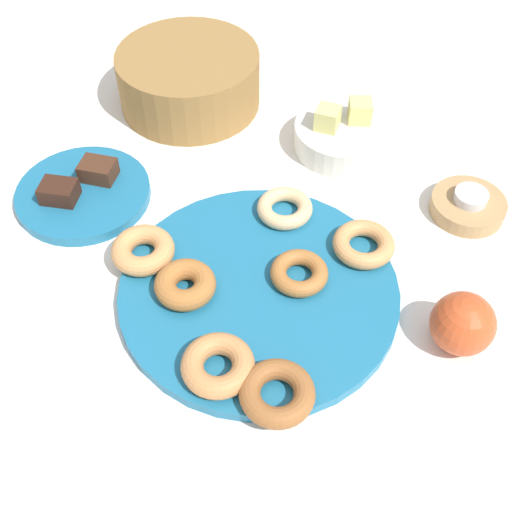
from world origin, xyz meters
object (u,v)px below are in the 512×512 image
at_px(donut_3, 143,250).
at_px(donut_5, 285,208).
at_px(donut_1, 299,273).
at_px(tealight, 471,197).
at_px(donut_4, 277,393).
at_px(donut_plate, 259,291).
at_px(donut_6, 364,244).
at_px(donut_2, 218,365).
at_px(brownie_near, 59,192).
at_px(cake_plate, 83,194).
at_px(candle_holder, 468,206).
at_px(apple, 463,324).
at_px(basket, 189,79).
at_px(fruit_bowl, 342,137).
at_px(brownie_far, 98,170).
at_px(melon_chunk_right, 360,111).
at_px(donut_0, 185,285).
at_px(melon_chunk_left, 328,118).

relative_size(donut_3, donut_5, 1.07).
height_order(donut_1, tealight, same).
bearing_deg(donut_4, donut_3, 122.28).
bearing_deg(donut_plate, donut_6, 17.39).
xyz_separation_m(donut_2, brownie_near, (-0.21, 0.33, 0.00)).
relative_size(cake_plate, candle_holder, 1.84).
height_order(donut_6, apple, apple).
distance_m(basket, apple, 0.63).
bearing_deg(donut_5, fruit_bowl, 52.60).
distance_m(donut_2, donut_3, 0.21).
relative_size(tealight, fruit_bowl, 0.32).
height_order(donut_4, brownie_far, brownie_far).
xyz_separation_m(candle_holder, basket, (-0.40, 0.33, 0.04)).
relative_size(brownie_far, apple, 0.65).
xyz_separation_m(donut_3, melon_chunk_right, (0.36, 0.23, 0.03)).
relative_size(donut_2, cake_plate, 0.44).
relative_size(donut_0, cake_plate, 0.40).
distance_m(brownie_near, brownie_far, 0.07).
bearing_deg(melon_chunk_right, apple, -84.66).
xyz_separation_m(donut_3, tealight, (0.49, 0.04, 0.00)).
height_order(tealight, melon_chunk_left, melon_chunk_left).
bearing_deg(brownie_near, donut_plate, -36.78).
height_order(brownie_far, candle_holder, brownie_far).
bearing_deg(melon_chunk_left, apple, -76.71).
distance_m(donut_2, melon_chunk_left, 0.47).
distance_m(candle_holder, fruit_bowl, 0.23).
xyz_separation_m(tealight, fruit_bowl, (-0.16, 0.17, -0.01)).
bearing_deg(basket, melon_chunk_left, -35.87).
bearing_deg(donut_0, donut_6, 9.73).
distance_m(donut_2, melon_chunk_right, 0.50).
height_order(donut_1, melon_chunk_left, melon_chunk_left).
distance_m(donut_1, brownie_far, 0.36).
relative_size(donut_1, donut_4, 0.88).
relative_size(candle_holder, apple, 1.37).
relative_size(donut_3, tealight, 1.76).
bearing_deg(donut_3, donut_plate, -25.77).
bearing_deg(donut_0, brownie_near, 131.56).
height_order(donut_5, apple, apple).
relative_size(tealight, melon_chunk_left, 1.40).
distance_m(brownie_far, melon_chunk_left, 0.37).
height_order(candle_holder, apple, apple).
xyz_separation_m(donut_3, brownie_near, (-0.12, 0.13, 0.00)).
bearing_deg(donut_1, fruit_bowl, 66.97).
relative_size(donut_4, melon_chunk_right, 2.51).
relative_size(cake_plate, melon_chunk_left, 5.73).
bearing_deg(donut_1, donut_5, 90.25).
distance_m(donut_5, melon_chunk_left, 0.19).
bearing_deg(donut_5, donut_1, -89.75).
bearing_deg(melon_chunk_right, brownie_far, -172.57).
bearing_deg(donut_3, apple, -24.59).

